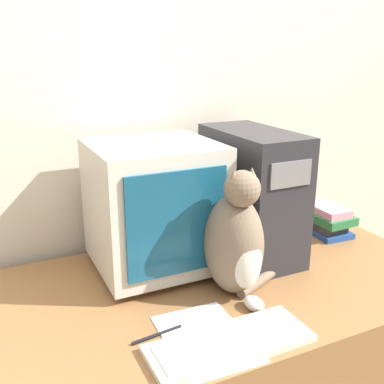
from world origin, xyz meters
TOP-DOWN VIEW (x-y plane):
  - wall_back at (0.00, 0.88)m, footprint 7.00×0.05m
  - desk at (0.00, 0.41)m, footprint 1.47×0.82m
  - crt_monitor at (-0.19, 0.59)m, footprint 0.40×0.39m
  - computer_tower at (0.18, 0.56)m, footprint 0.22×0.44m
  - keyboard at (-0.17, 0.10)m, footprint 0.43×0.16m
  - cat at (-0.02, 0.33)m, footprint 0.26×0.26m
  - book_stack at (0.56, 0.58)m, footprint 0.15×0.21m
  - pen at (-0.33, 0.22)m, footprint 0.15×0.03m
  - paper_sheet at (-0.21, 0.16)m, footprint 0.22×0.31m

SIDE VIEW (x-z plane):
  - desk at x=0.00m, z-range 0.00..0.74m
  - paper_sheet at x=-0.21m, z-range 0.74..0.75m
  - pen at x=-0.33m, z-range 0.74..0.75m
  - keyboard at x=-0.17m, z-range 0.74..0.76m
  - book_stack at x=0.56m, z-range 0.74..0.86m
  - cat at x=-0.02m, z-range 0.71..1.12m
  - crt_monitor at x=-0.19m, z-range 0.75..1.19m
  - computer_tower at x=0.18m, z-range 0.74..1.20m
  - wall_back at x=0.00m, z-range 0.00..2.50m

